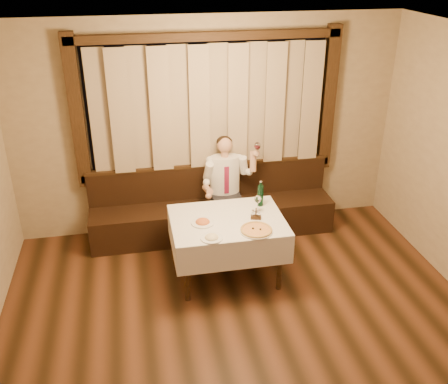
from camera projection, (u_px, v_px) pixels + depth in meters
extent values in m
cube|color=silver|center=(281.00, 69.00, 3.18)|extent=(5.00, 6.00, 0.01)
cube|color=tan|center=(208.00, 127.00, 6.44)|extent=(5.00, 0.01, 2.80)
cube|color=black|center=(208.00, 105.00, 6.29)|extent=(3.00, 0.02, 1.60)
cube|color=orange|center=(153.00, 132.00, 6.30)|extent=(0.50, 0.01, 0.40)
cube|color=black|center=(209.00, 168.00, 6.63)|extent=(3.30, 0.12, 0.10)
cube|color=black|center=(207.00, 36.00, 5.88)|extent=(3.30, 0.12, 0.10)
cube|color=black|center=(77.00, 114.00, 5.98)|extent=(0.16, 0.12, 1.90)
cube|color=black|center=(328.00, 99.00, 6.53)|extent=(0.16, 0.12, 1.90)
cube|color=#9A8563|center=(209.00, 108.00, 6.20)|extent=(2.90, 0.08, 1.55)
cube|color=black|center=(213.00, 219.00, 6.68)|extent=(3.20, 0.60, 0.45)
cube|color=black|center=(209.00, 181.00, 6.69)|extent=(3.20, 0.12, 0.45)
cube|color=black|center=(209.00, 164.00, 6.59)|extent=(3.20, 0.14, 0.04)
cylinder|color=black|center=(187.00, 273.00, 5.35)|extent=(0.06, 0.06, 0.71)
cylinder|color=black|center=(280.00, 262.00, 5.53)|extent=(0.06, 0.06, 0.71)
cylinder|color=black|center=(179.00, 238.00, 6.00)|extent=(0.06, 0.06, 0.71)
cylinder|color=black|center=(262.00, 229.00, 6.18)|extent=(0.06, 0.06, 0.71)
cube|color=black|center=(227.00, 221.00, 5.60)|extent=(1.20, 0.90, 0.04)
cube|color=silver|center=(227.00, 219.00, 5.59)|extent=(1.26, 0.96, 0.01)
cube|color=silver|center=(236.00, 256.00, 5.24)|extent=(1.26, 0.01, 0.35)
cube|color=silver|center=(220.00, 213.00, 6.09)|extent=(1.26, 0.01, 0.35)
cube|color=silver|center=(172.00, 239.00, 5.55)|extent=(0.01, 0.96, 0.35)
cube|color=silver|center=(281.00, 228.00, 5.77)|extent=(0.01, 0.96, 0.35)
cylinder|color=white|center=(256.00, 231.00, 5.34)|extent=(0.36, 0.36, 0.01)
cylinder|color=#CE641F|center=(256.00, 230.00, 5.34)|extent=(0.33, 0.33, 0.01)
torus|color=tan|center=(256.00, 230.00, 5.34)|extent=(0.35, 0.35, 0.03)
sphere|color=black|center=(253.00, 228.00, 5.35)|extent=(0.02, 0.02, 0.02)
sphere|color=black|center=(260.00, 229.00, 5.33)|extent=(0.02, 0.02, 0.02)
cylinder|color=white|center=(203.00, 223.00, 5.50)|extent=(0.26, 0.26, 0.02)
ellipsoid|color=#B8561D|center=(203.00, 219.00, 5.48)|extent=(0.16, 0.16, 0.07)
cylinder|color=white|center=(212.00, 238.00, 5.21)|extent=(0.24, 0.24, 0.01)
ellipsoid|color=#D4BF89|center=(212.00, 235.00, 5.19)|extent=(0.15, 0.15, 0.07)
cylinder|color=#0E4324|center=(260.00, 196.00, 5.83)|extent=(0.07, 0.07, 0.25)
cylinder|color=#0E4324|center=(261.00, 184.00, 5.76)|extent=(0.03, 0.03, 0.06)
cylinder|color=silver|center=(261.00, 182.00, 5.75)|extent=(0.03, 0.03, 0.01)
cylinder|color=white|center=(257.00, 212.00, 5.74)|extent=(0.07, 0.07, 0.01)
cylinder|color=white|center=(258.00, 207.00, 5.71)|extent=(0.01, 0.01, 0.11)
ellipsoid|color=white|center=(258.00, 199.00, 5.67)|extent=(0.08, 0.08, 0.09)
cube|color=black|center=(256.00, 217.00, 5.59)|extent=(0.13, 0.09, 0.04)
cube|color=black|center=(256.00, 212.00, 5.56)|extent=(0.03, 0.06, 0.09)
cylinder|color=white|center=(253.00, 214.00, 5.57)|extent=(0.03, 0.03, 0.07)
cylinder|color=silver|center=(253.00, 211.00, 5.55)|extent=(0.03, 0.03, 0.01)
cylinder|color=white|center=(259.00, 214.00, 5.57)|extent=(0.03, 0.03, 0.07)
cylinder|color=silver|center=(259.00, 211.00, 5.55)|extent=(0.03, 0.03, 0.01)
cube|color=black|center=(227.00, 201.00, 6.48)|extent=(0.37, 0.42, 0.15)
cube|color=black|center=(222.00, 230.00, 6.42)|extent=(0.10, 0.11, 0.45)
cube|color=black|center=(238.00, 228.00, 6.45)|extent=(0.10, 0.11, 0.45)
ellipsoid|color=white|center=(225.00, 174.00, 6.46)|extent=(0.39, 0.24, 0.50)
cube|color=maroon|center=(227.00, 180.00, 6.36)|extent=(0.06, 0.01, 0.37)
cylinder|color=tan|center=(225.00, 154.00, 6.33)|extent=(0.09, 0.09, 0.07)
sphere|color=tan|center=(225.00, 145.00, 6.28)|extent=(0.19, 0.19, 0.19)
ellipsoid|color=black|center=(224.00, 142.00, 6.29)|extent=(0.20, 0.20, 0.15)
sphere|color=white|center=(210.00, 161.00, 6.34)|extent=(0.12, 0.12, 0.12)
sphere|color=white|center=(239.00, 159.00, 6.40)|extent=(0.12, 0.12, 0.12)
sphere|color=tan|center=(209.00, 196.00, 6.12)|extent=(0.08, 0.08, 0.08)
sphere|color=tan|center=(256.00, 153.00, 6.24)|extent=(0.09, 0.09, 0.09)
cylinder|color=white|center=(257.00, 151.00, 6.20)|extent=(0.01, 0.01, 0.10)
ellipsoid|color=white|center=(257.00, 145.00, 6.16)|extent=(0.08, 0.08, 0.10)
ellipsoid|color=#4C070F|center=(257.00, 147.00, 6.17)|extent=(0.06, 0.06, 0.06)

